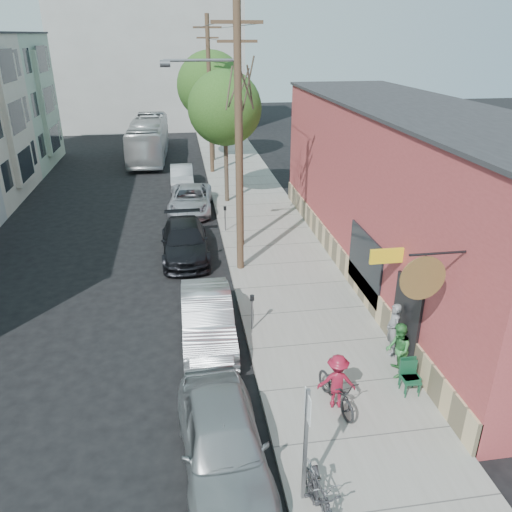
{
  "coord_description": "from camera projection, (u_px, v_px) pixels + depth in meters",
  "views": [
    {
      "loc": [
        0.26,
        -12.65,
        8.99
      ],
      "look_at": [
        2.8,
        3.91,
        1.5
      ],
      "focal_mm": 35.0,
      "sensor_mm": 36.0,
      "label": 1
    }
  ],
  "objects": [
    {
      "name": "ground",
      "position": [
        184.0,
        359.0,
        15.05
      ],
      "size": [
        120.0,
        120.0,
        0.0
      ],
      "primitive_type": "plane",
      "color": "black"
    },
    {
      "name": "sidewalk",
      "position": [
        263.0,
        224.0,
        25.54
      ],
      "size": [
        4.5,
        58.0,
        0.15
      ],
      "primitive_type": "cube",
      "color": "gray",
      "rests_on": "ground"
    },
    {
      "name": "cafe_building",
      "position": [
        408.0,
        193.0,
        19.46
      ],
      "size": [
        6.6,
        20.2,
        6.61
      ],
      "color": "#A43D3E",
      "rests_on": "ground"
    },
    {
      "name": "end_cap_building",
      "position": [
        152.0,
        66.0,
        50.23
      ],
      "size": [
        18.0,
        8.0,
        12.0
      ],
      "primitive_type": "cube",
      "color": "#A6A4A0",
      "rests_on": "ground"
    },
    {
      "name": "sign_post",
      "position": [
        306.0,
        435.0,
        9.71
      ],
      "size": [
        0.07,
        0.45,
        2.8
      ],
      "color": "slate",
      "rests_on": "sidewalk"
    },
    {
      "name": "parking_meter_near",
      "position": [
        252.0,
        307.0,
        15.99
      ],
      "size": [
        0.14,
        0.14,
        1.24
      ],
      "color": "slate",
      "rests_on": "sidewalk"
    },
    {
      "name": "parking_meter_far",
      "position": [
        225.0,
        214.0,
        24.13
      ],
      "size": [
        0.14,
        0.14,
        1.24
      ],
      "color": "slate",
      "rests_on": "sidewalk"
    },
    {
      "name": "utility_pole_near",
      "position": [
        237.0,
        139.0,
        18.46
      ],
      "size": [
        3.57,
        0.28,
        10.0
      ],
      "color": "#503A28",
      "rests_on": "sidewalk"
    },
    {
      "name": "utility_pole_far",
      "position": [
        210.0,
        94.0,
        32.84
      ],
      "size": [
        1.8,
        0.28,
        10.0
      ],
      "color": "#503A28",
      "rests_on": "sidewalk"
    },
    {
      "name": "tree_bare",
      "position": [
        241.0,
        177.0,
        21.56
      ],
      "size": [
        0.24,
        0.24,
        6.36
      ],
      "color": "#44392C",
      "rests_on": "sidewalk"
    },
    {
      "name": "tree_leafy_mid",
      "position": [
        225.0,
        108.0,
        26.75
      ],
      "size": [
        3.99,
        3.99,
        7.18
      ],
      "color": "#44392C",
      "rests_on": "sidewalk"
    },
    {
      "name": "tree_leafy_far",
      "position": [
        211.0,
        86.0,
        36.01
      ],
      "size": [
        4.91,
        4.91,
        7.84
      ],
      "color": "#44392C",
      "rests_on": "sidewalk"
    },
    {
      "name": "patio_chair_a",
      "position": [
        410.0,
        375.0,
        13.4
      ],
      "size": [
        0.52,
        0.52,
        0.88
      ],
      "primitive_type": null,
      "rotation": [
        0.0,
        0.0,
        0.04
      ],
      "color": "#124229",
      "rests_on": "sidewalk"
    },
    {
      "name": "patio_chair_b",
      "position": [
        411.0,
        379.0,
        13.26
      ],
      "size": [
        0.54,
        0.54,
        0.88
      ],
      "primitive_type": null,
      "rotation": [
        0.0,
        0.0,
        -0.08
      ],
      "color": "#124229",
      "rests_on": "sidewalk"
    },
    {
      "name": "patron_grey",
      "position": [
        393.0,
        329.0,
        14.79
      ],
      "size": [
        0.43,
        0.63,
        1.65
      ],
      "primitive_type": "imported",
      "rotation": [
        0.0,
        0.0,
        -1.64
      ],
      "color": "slate",
      "rests_on": "sidewalk"
    },
    {
      "name": "patron_green",
      "position": [
        398.0,
        350.0,
        13.83
      ],
      "size": [
        0.82,
        0.93,
        1.62
      ],
      "primitive_type": "imported",
      "rotation": [
        0.0,
        0.0,
        -1.87
      ],
      "color": "#33813D",
      "rests_on": "sidewalk"
    },
    {
      "name": "cyclist",
      "position": [
        337.0,
        381.0,
        12.68
      ],
      "size": [
        1.07,
        0.73,
        1.51
      ],
      "primitive_type": "imported",
      "rotation": [
        0.0,
        0.0,
        2.95
      ],
      "color": "maroon",
      "rests_on": "sidewalk"
    },
    {
      "name": "cyclist_bike",
      "position": [
        336.0,
        390.0,
        12.79
      ],
      "size": [
        0.99,
        1.93,
        0.97
      ],
      "primitive_type": "imported",
      "rotation": [
        0.0,
        0.0,
        0.2
      ],
      "color": "black",
      "rests_on": "sidewalk"
    },
    {
      "name": "parked_bike_a",
      "position": [
        320.0,
        500.0,
        9.71
      ],
      "size": [
        0.63,
        1.81,
        1.07
      ],
      "primitive_type": "imported",
      "rotation": [
        0.0,
        0.0,
        0.07
      ],
      "color": "black",
      "rests_on": "sidewalk"
    },
    {
      "name": "parked_bike_b",
      "position": [
        318.0,
        485.0,
        10.18
      ],
      "size": [
        0.67,
        1.59,
        0.82
      ],
      "primitive_type": "imported",
      "rotation": [
        0.0,
        0.0,
        0.09
      ],
      "color": "slate",
      "rests_on": "sidewalk"
    },
    {
      "name": "car_0",
      "position": [
        223.0,
        441.0,
        10.99
      ],
      "size": [
        2.11,
        4.69,
        1.56
      ],
      "primitive_type": "imported",
      "rotation": [
        0.0,
        0.0,
        0.06
      ],
      "color": "#929699",
      "rests_on": "ground"
    },
    {
      "name": "car_1",
      "position": [
        207.0,
        319.0,
        15.77
      ],
      "size": [
        1.6,
        4.55,
        1.5
      ],
      "primitive_type": "imported",
      "rotation": [
        0.0,
        0.0,
        -0.0
      ],
      "color": "#B0B3B8",
      "rests_on": "ground"
    },
    {
      "name": "car_2",
      "position": [
        185.0,
        241.0,
        21.77
      ],
      "size": [
        2.06,
        4.92,
        1.42
      ],
      "primitive_type": "imported",
      "rotation": [
        0.0,
        0.0,
        0.01
      ],
      "color": "black",
      "rests_on": "ground"
    },
    {
      "name": "car_3",
      "position": [
        191.0,
        199.0,
        27.35
      ],
      "size": [
        2.63,
        5.04,
        1.35
      ],
      "primitive_type": "imported",
      "rotation": [
        0.0,
        0.0,
        -0.08
      ],
      "color": "#B1B1B9",
      "rests_on": "ground"
    },
    {
      "name": "car_4",
      "position": [
        182.0,
        177.0,
        31.77
      ],
      "size": [
        1.41,
        4.01,
        1.32
      ],
      "primitive_type": "imported",
      "rotation": [
        0.0,
        0.0,
        0.0
      ],
      "color": "#A1A4A8",
      "rests_on": "ground"
    },
    {
      "name": "bus",
      "position": [
        149.0,
        139.0,
        38.83
      ],
      "size": [
        2.87,
        10.86,
        3.0
      ],
      "primitive_type": "imported",
      "rotation": [
        0.0,
        0.0,
        -0.03
      ],
      "color": "silver",
      "rests_on": "ground"
    }
  ]
}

